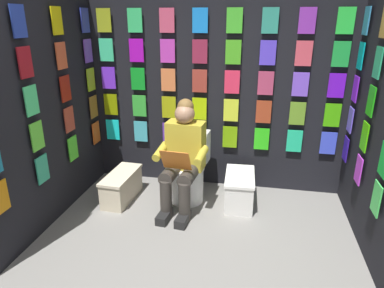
{
  "coord_description": "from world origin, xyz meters",
  "views": [
    {
      "loc": [
        -0.5,
        1.89,
        1.97
      ],
      "look_at": [
        0.1,
        -1.13,
        0.85
      ],
      "focal_mm": 32.38,
      "sensor_mm": 36.0,
      "label": 1
    }
  ],
  "objects_px": {
    "toilet": "(189,171)",
    "person_reading": "(183,156)",
    "comic_longbox_near": "(239,189)",
    "comic_longbox_far": "(122,186)"
  },
  "relations": [
    {
      "from": "comic_longbox_near",
      "to": "comic_longbox_far",
      "type": "height_order",
      "value": "comic_longbox_near"
    },
    {
      "from": "person_reading",
      "to": "comic_longbox_near",
      "type": "height_order",
      "value": "person_reading"
    },
    {
      "from": "comic_longbox_near",
      "to": "comic_longbox_far",
      "type": "distance_m",
      "value": 1.34
    },
    {
      "from": "toilet",
      "to": "comic_longbox_near",
      "type": "height_order",
      "value": "toilet"
    },
    {
      "from": "toilet",
      "to": "person_reading",
      "type": "bearing_deg",
      "value": 90.65
    },
    {
      "from": "toilet",
      "to": "comic_longbox_near",
      "type": "xyz_separation_m",
      "value": [
        -0.59,
        0.04,
        -0.15
      ]
    },
    {
      "from": "comic_longbox_near",
      "to": "comic_longbox_far",
      "type": "xyz_separation_m",
      "value": [
        1.33,
        0.15,
        -0.02
      ]
    },
    {
      "from": "toilet",
      "to": "comic_longbox_near",
      "type": "distance_m",
      "value": 0.61
    },
    {
      "from": "comic_longbox_far",
      "to": "person_reading",
      "type": "bearing_deg",
      "value": -179.77
    },
    {
      "from": "toilet",
      "to": "person_reading",
      "type": "xyz_separation_m",
      "value": [
        0.02,
        0.23,
        0.27
      ]
    }
  ]
}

